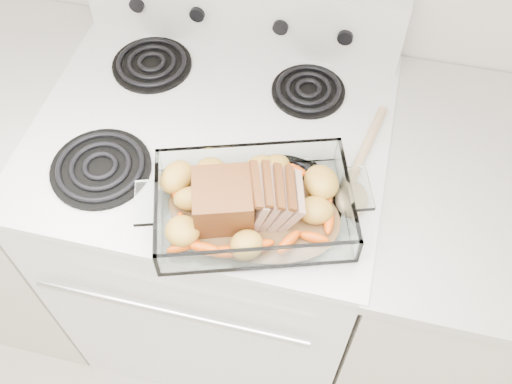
% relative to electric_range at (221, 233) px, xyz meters
% --- Properties ---
extents(electric_range, '(0.78, 0.70, 1.12)m').
position_rel_electric_range_xyz_m(electric_range, '(0.00, 0.00, 0.00)').
color(electric_range, white).
rests_on(electric_range, ground).
extents(counter_left, '(0.58, 0.68, 0.93)m').
position_rel_electric_range_xyz_m(counter_left, '(-0.67, -0.00, -0.02)').
color(counter_left, beige).
rests_on(counter_left, ground).
extents(counter_right, '(0.58, 0.68, 0.93)m').
position_rel_electric_range_xyz_m(counter_right, '(0.66, -0.00, -0.02)').
color(counter_right, beige).
rests_on(counter_right, ground).
extents(baking_dish, '(0.37, 0.24, 0.07)m').
position_rel_electric_range_xyz_m(baking_dish, '(0.15, -0.20, 0.48)').
color(baking_dish, silver).
rests_on(baking_dish, electric_range).
extents(pork_roast, '(0.21, 0.11, 0.09)m').
position_rel_electric_range_xyz_m(pork_roast, '(0.12, -0.20, 0.51)').
color(pork_roast, brown).
rests_on(pork_roast, baking_dish).
extents(roast_vegetables, '(0.40, 0.22, 0.05)m').
position_rel_electric_range_xyz_m(roast_vegetables, '(0.14, -0.16, 0.49)').
color(roast_vegetables, orange).
rests_on(roast_vegetables, baking_dish).
extents(wooden_spoon, '(0.08, 0.30, 0.02)m').
position_rel_electric_range_xyz_m(wooden_spoon, '(0.33, -0.06, 0.46)').
color(wooden_spoon, '#D6B183').
rests_on(wooden_spoon, electric_range).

